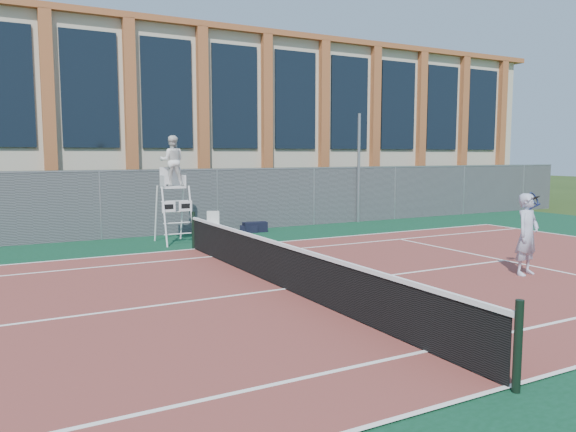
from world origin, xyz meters
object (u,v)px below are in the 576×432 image
umpire_chair (172,164)px  tennis_player (527,234)px  plastic_chair (213,222)px  steel_pole (359,168)px

umpire_chair → tennis_player: umpire_chair is taller
umpire_chair → plastic_chair: 2.45m
steel_pole → plastic_chair: size_ratio=4.98×
umpire_chair → tennis_player: 10.24m
plastic_chair → steel_pole: bearing=10.6°
tennis_player → umpire_chair: bearing=123.3°
plastic_chair → umpire_chair: bearing=-164.9°
steel_pole → plastic_chair: steel_pole is taller
steel_pole → umpire_chair: (-8.19, -1.66, 0.26)m
umpire_chair → plastic_chair: bearing=15.1°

